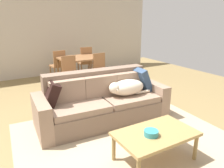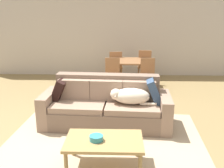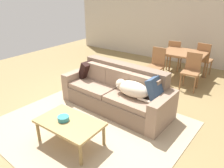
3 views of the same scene
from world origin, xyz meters
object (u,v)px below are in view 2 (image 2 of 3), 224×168
(bowl_on_coffee_table, at_px, (96,138))
(dining_chair_near_right, at_px, (148,75))
(dining_chair_near_left, at_px, (112,75))
(dining_chair_far_left, at_px, (115,65))
(couch, at_px, (106,107))
(dog_on_left_cushion, at_px, (130,96))
(throw_pillow_by_right_arm, at_px, (154,91))
(coffee_table, at_px, (104,143))
(throw_pillow_by_left_arm, at_px, (60,89))
(dining_chair_far_right, at_px, (145,65))
(dining_table, at_px, (131,63))

(bowl_on_coffee_table, xyz_separation_m, dining_chair_near_right, (1.00, 3.25, 0.06))
(dining_chair_near_left, distance_m, dining_chair_far_left, 1.16)
(couch, bearing_deg, dog_on_left_cushion, -14.72)
(throw_pillow_by_right_arm, bearing_deg, coffee_table, -120.72)
(throw_pillow_by_left_arm, distance_m, dining_chair_near_left, 1.91)
(dining_chair_far_right, bearing_deg, throw_pillow_by_left_arm, 62.34)
(dining_chair_far_left, distance_m, dining_chair_far_right, 0.85)
(dining_chair_far_left, relative_size, dining_chair_far_right, 0.95)
(coffee_table, bearing_deg, dining_chair_near_right, 74.34)
(dining_table, relative_size, dining_chair_far_right, 1.15)
(coffee_table, bearing_deg, bowl_on_coffee_table, -164.80)
(dining_chair_near_left, bearing_deg, dining_chair_near_right, 4.17)
(bowl_on_coffee_table, relative_size, dining_chair_far_right, 0.19)
(throw_pillow_by_right_arm, relative_size, coffee_table, 0.44)
(coffee_table, distance_m, dining_chair_near_right, 3.35)
(dining_chair_far_left, bearing_deg, dining_table, 123.98)
(coffee_table, distance_m, dining_table, 3.82)
(throw_pillow_by_left_arm, distance_m, dining_table, 2.69)
(throw_pillow_by_left_arm, height_order, bowl_on_coffee_table, throw_pillow_by_left_arm)
(dog_on_left_cushion, relative_size, bowl_on_coffee_table, 4.48)
(bowl_on_coffee_table, height_order, dining_chair_far_right, dining_chair_far_right)
(coffee_table, bearing_deg, dog_on_left_cushion, 73.00)
(dining_chair_near_right, height_order, dining_chair_far_left, dining_chair_far_left)
(coffee_table, relative_size, dining_chair_far_left, 1.13)
(throw_pillow_by_right_arm, distance_m, dining_table, 2.41)
(dining_chair_far_right, bearing_deg, bowl_on_coffee_table, 82.07)
(dog_on_left_cushion, xyz_separation_m, dining_chair_near_right, (0.52, 1.98, -0.10))
(throw_pillow_by_left_arm, relative_size, bowl_on_coffee_table, 2.17)
(throw_pillow_by_left_arm, relative_size, dining_chair_near_right, 0.44)
(dining_chair_near_left, bearing_deg, bowl_on_coffee_table, -92.71)
(coffee_table, distance_m, bowl_on_coffee_table, 0.13)
(dining_chair_near_left, bearing_deg, couch, -92.61)
(bowl_on_coffee_table, relative_size, dining_chair_near_left, 0.20)
(bowl_on_coffee_table, distance_m, dining_table, 3.86)
(dining_table, height_order, dining_chair_far_left, dining_chair_far_left)
(couch, height_order, dog_on_left_cushion, couch)
(throw_pillow_by_left_arm, xyz_separation_m, dining_chair_near_right, (1.81, 1.74, -0.13))
(throw_pillow_by_left_arm, relative_size, dining_chair_near_left, 0.43)
(couch, height_order, dining_chair_near_left, dining_chair_near_left)
(coffee_table, xyz_separation_m, dining_chair_far_left, (0.07, 4.32, 0.14))
(coffee_table, bearing_deg, couch, 91.89)
(couch, distance_m, throw_pillow_by_right_arm, 0.92)
(couch, relative_size, dining_chair_near_left, 2.58)
(throw_pillow_by_right_arm, bearing_deg, bowl_on_coffee_table, -123.19)
(coffee_table, height_order, dining_chair_far_right, dining_chair_far_right)
(couch, bearing_deg, dining_chair_near_left, 91.50)
(coffee_table, bearing_deg, dining_chair_far_left, 89.09)
(dining_chair_near_left, xyz_separation_m, dining_chair_far_left, (0.05, 1.16, 0.01))
(throw_pillow_by_right_arm, distance_m, dining_chair_near_left, 1.95)
(throw_pillow_by_right_arm, xyz_separation_m, dining_chair_near_left, (-0.81, 1.77, -0.16))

